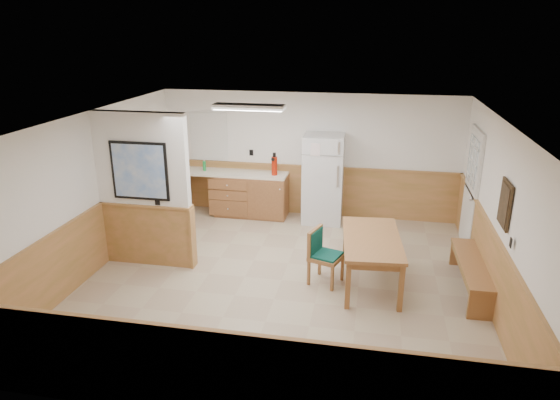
% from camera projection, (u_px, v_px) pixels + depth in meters
% --- Properties ---
extents(ground, '(6.00, 6.00, 0.00)m').
position_uv_depth(ground, '(282.00, 280.00, 7.69)').
color(ground, tan).
rests_on(ground, ground).
extents(ceiling, '(6.00, 6.00, 0.02)m').
position_uv_depth(ceiling, '(282.00, 119.00, 6.88)').
color(ceiling, white).
rests_on(ceiling, back_wall).
extents(back_wall, '(6.00, 0.02, 2.50)m').
position_uv_depth(back_wall, '(309.00, 155.00, 10.07)').
color(back_wall, white).
rests_on(back_wall, ground).
extents(right_wall, '(0.02, 6.00, 2.50)m').
position_uv_depth(right_wall, '(499.00, 218.00, 6.75)').
color(right_wall, white).
rests_on(right_wall, ground).
extents(left_wall, '(0.02, 6.00, 2.50)m').
position_uv_depth(left_wall, '(94.00, 192.00, 7.82)').
color(left_wall, white).
rests_on(left_wall, ground).
extents(wainscot_back, '(6.00, 0.04, 1.00)m').
position_uv_depth(wainscot_back, '(308.00, 191.00, 10.30)').
color(wainscot_back, '#C17D4D').
rests_on(wainscot_back, ground).
extents(wainscot_right, '(0.04, 6.00, 1.00)m').
position_uv_depth(wainscot_right, '(490.00, 267.00, 7.00)').
color(wainscot_right, '#C17D4D').
rests_on(wainscot_right, ground).
extents(wainscot_left, '(0.04, 6.00, 1.00)m').
position_uv_depth(wainscot_left, '(101.00, 236.00, 8.06)').
color(wainscot_left, '#C17D4D').
rests_on(wainscot_left, ground).
extents(partition_wall, '(1.50, 0.20, 2.50)m').
position_uv_depth(partition_wall, '(144.00, 192.00, 7.87)').
color(partition_wall, white).
rests_on(partition_wall, ground).
extents(kitchen_counter, '(2.20, 0.61, 1.00)m').
position_uv_depth(kitchen_counter, '(248.00, 193.00, 10.25)').
color(kitchen_counter, brown).
rests_on(kitchen_counter, ground).
extents(exterior_door, '(0.07, 1.02, 2.15)m').
position_uv_depth(exterior_door, '(471.00, 189.00, 8.59)').
color(exterior_door, white).
rests_on(exterior_door, ground).
extents(kitchen_window, '(0.80, 0.04, 1.00)m').
position_uv_depth(kitchen_window, '(209.00, 137.00, 10.32)').
color(kitchen_window, white).
rests_on(kitchen_window, back_wall).
extents(wall_painting, '(0.04, 0.50, 0.60)m').
position_uv_depth(wall_painting, '(505.00, 204.00, 6.38)').
color(wall_painting, '#312313').
rests_on(wall_painting, right_wall).
extents(fluorescent_fixture, '(1.20, 0.30, 0.09)m').
position_uv_depth(fluorescent_fixture, '(249.00, 107.00, 8.24)').
color(fluorescent_fixture, white).
rests_on(fluorescent_fixture, ceiling).
extents(refrigerator, '(0.79, 0.73, 1.75)m').
position_uv_depth(refrigerator, '(323.00, 179.00, 9.79)').
color(refrigerator, silver).
rests_on(refrigerator, ground).
extents(dining_table, '(0.97, 1.73, 0.75)m').
position_uv_depth(dining_table, '(372.00, 243.00, 7.40)').
color(dining_table, '#A6633D').
rests_on(dining_table, ground).
extents(dining_bench, '(0.40, 1.75, 0.45)m').
position_uv_depth(dining_bench, '(472.00, 268.00, 7.31)').
color(dining_bench, '#A6633D').
rests_on(dining_bench, ground).
extents(dining_chair, '(0.72, 0.59, 0.85)m').
position_uv_depth(dining_chair, '(321.00, 252.00, 7.51)').
color(dining_chair, '#A6633D').
rests_on(dining_chair, ground).
extents(fire_extinguisher, '(0.15, 0.15, 0.45)m').
position_uv_depth(fire_extinguisher, '(274.00, 165.00, 9.90)').
color(fire_extinguisher, '#AD1D09').
rests_on(fire_extinguisher, kitchen_counter).
extents(soap_bottle, '(0.09, 0.09, 0.20)m').
position_uv_depth(soap_bottle, '(204.00, 166.00, 10.23)').
color(soap_bottle, '#1A923D').
rests_on(soap_bottle, kitchen_counter).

